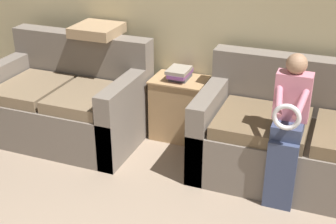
{
  "coord_description": "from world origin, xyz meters",
  "views": [
    {
      "loc": [
        0.96,
        -1.15,
        2.32
      ],
      "look_at": [
        -0.21,
        1.85,
        0.77
      ],
      "focal_mm": 50.0,
      "sensor_mm": 36.0,
      "label": 1
    }
  ],
  "objects_px": {
    "child_left_seated": "(288,125)",
    "side_shelf": "(179,107)",
    "couch_main": "(310,142)",
    "book_stack": "(180,73)",
    "throw_pillow": "(97,30)",
    "couch_side": "(68,104)"
  },
  "relations": [
    {
      "from": "couch_side",
      "to": "book_stack",
      "type": "bearing_deg",
      "value": 19.53
    },
    {
      "from": "throw_pillow",
      "to": "book_stack",
      "type": "bearing_deg",
      "value": 2.66
    },
    {
      "from": "side_shelf",
      "to": "throw_pillow",
      "type": "xyz_separation_m",
      "value": [
        -0.86,
        -0.04,
        0.72
      ]
    },
    {
      "from": "child_left_seated",
      "to": "side_shelf",
      "type": "xyz_separation_m",
      "value": [
        -1.14,
        0.71,
        -0.35
      ]
    },
    {
      "from": "side_shelf",
      "to": "book_stack",
      "type": "xyz_separation_m",
      "value": [
        0.0,
        0.0,
        0.37
      ]
    },
    {
      "from": "throw_pillow",
      "to": "child_left_seated",
      "type": "bearing_deg",
      "value": -18.39
    },
    {
      "from": "side_shelf",
      "to": "throw_pillow",
      "type": "distance_m",
      "value": 1.12
    },
    {
      "from": "couch_main",
      "to": "book_stack",
      "type": "height_order",
      "value": "couch_main"
    },
    {
      "from": "book_stack",
      "to": "throw_pillow",
      "type": "bearing_deg",
      "value": -177.34
    },
    {
      "from": "couch_side",
      "to": "child_left_seated",
      "type": "bearing_deg",
      "value": -8.53
    },
    {
      "from": "child_left_seated",
      "to": "couch_side",
      "type": "bearing_deg",
      "value": 171.47
    },
    {
      "from": "couch_main",
      "to": "side_shelf",
      "type": "bearing_deg",
      "value": 167.0
    },
    {
      "from": "child_left_seated",
      "to": "book_stack",
      "type": "xyz_separation_m",
      "value": [
        -1.14,
        0.71,
        0.01
      ]
    },
    {
      "from": "side_shelf",
      "to": "book_stack",
      "type": "relative_size",
      "value": 2.12
    },
    {
      "from": "couch_main",
      "to": "side_shelf",
      "type": "relative_size",
      "value": 3.05
    },
    {
      "from": "couch_side",
      "to": "throw_pillow",
      "type": "xyz_separation_m",
      "value": [
        0.2,
        0.34,
        0.69
      ]
    },
    {
      "from": "couch_main",
      "to": "side_shelf",
      "type": "height_order",
      "value": "couch_main"
    },
    {
      "from": "side_shelf",
      "to": "child_left_seated",
      "type": "bearing_deg",
      "value": -31.72
    },
    {
      "from": "couch_side",
      "to": "side_shelf",
      "type": "relative_size",
      "value": 2.42
    },
    {
      "from": "couch_side",
      "to": "side_shelf",
      "type": "distance_m",
      "value": 1.13
    },
    {
      "from": "couch_main",
      "to": "throw_pillow",
      "type": "xyz_separation_m",
      "value": [
        -2.17,
        0.26,
        0.69
      ]
    },
    {
      "from": "couch_side",
      "to": "book_stack",
      "type": "relative_size",
      "value": 5.14
    }
  ]
}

